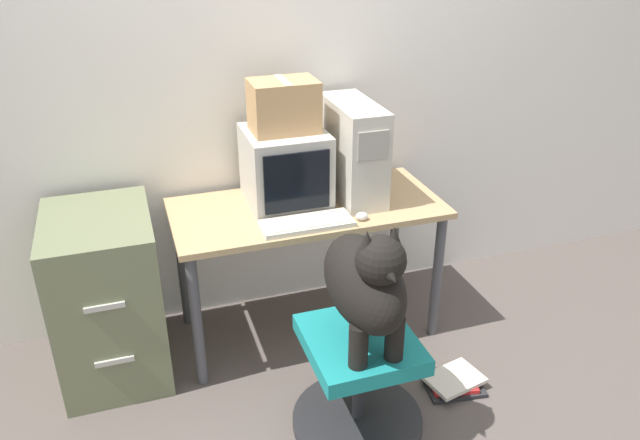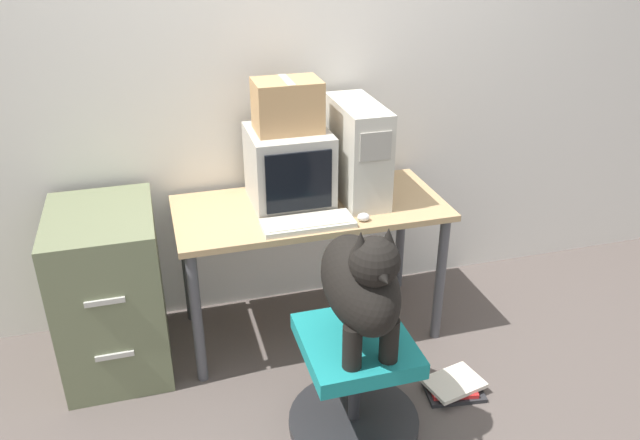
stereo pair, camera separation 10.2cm
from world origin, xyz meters
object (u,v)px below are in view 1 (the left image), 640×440
(office_chair, at_px, (359,381))
(filing_cabinet, at_px, (108,296))
(keyboard, at_px, (307,223))
(book_stack_floor, at_px, (454,383))
(crt_monitor, at_px, (286,167))
(cardboard_box, at_px, (284,106))
(pc_tower, at_px, (353,150))
(dog, at_px, (366,282))

(office_chair, height_order, filing_cabinet, filing_cabinet)
(keyboard, distance_m, book_stack_floor, 1.01)
(office_chair, bearing_deg, crt_monitor, 95.25)
(keyboard, bearing_deg, cardboard_box, 93.14)
(keyboard, bearing_deg, office_chair, -83.63)
(filing_cabinet, distance_m, cardboard_box, 1.19)
(office_chair, bearing_deg, pc_tower, 71.59)
(crt_monitor, xyz_separation_m, pc_tower, (0.33, -0.03, 0.06))
(book_stack_floor, bearing_deg, crt_monitor, 128.03)
(keyboard, xyz_separation_m, cardboard_box, (-0.02, 0.29, 0.46))
(dog, xyz_separation_m, book_stack_floor, (0.51, 0.11, -0.71))
(office_chair, distance_m, cardboard_box, 1.26)
(crt_monitor, xyz_separation_m, dog, (0.07, -0.85, -0.15))
(dog, relative_size, cardboard_box, 1.86)
(filing_cabinet, height_order, cardboard_box, cardboard_box)
(cardboard_box, bearing_deg, office_chair, -84.77)
(keyboard, relative_size, dog, 0.74)
(book_stack_floor, bearing_deg, filing_cabinet, 155.84)
(keyboard, relative_size, book_stack_floor, 1.46)
(pc_tower, height_order, book_stack_floor, pc_tower)
(pc_tower, height_order, keyboard, pc_tower)
(keyboard, bearing_deg, crt_monitor, 93.19)
(dog, bearing_deg, book_stack_floor, 11.81)
(crt_monitor, relative_size, office_chair, 0.71)
(crt_monitor, xyz_separation_m, keyboard, (0.02, -0.28, -0.17))
(office_chair, bearing_deg, cardboard_box, 95.23)
(cardboard_box, distance_m, book_stack_floor, 1.50)
(office_chair, distance_m, filing_cabinet, 1.21)
(office_chair, bearing_deg, dog, -90.00)
(filing_cabinet, bearing_deg, crt_monitor, 5.45)
(crt_monitor, height_order, keyboard, crt_monitor)
(cardboard_box, xyz_separation_m, book_stack_floor, (0.58, -0.75, -1.16))
(office_chair, relative_size, book_stack_floor, 1.96)
(crt_monitor, xyz_separation_m, filing_cabinet, (-0.89, -0.08, -0.50))
(book_stack_floor, bearing_deg, dog, -168.19)
(office_chair, xyz_separation_m, book_stack_floor, (0.51, 0.07, -0.20))
(crt_monitor, distance_m, keyboard, 0.33)
(pc_tower, bearing_deg, filing_cabinet, -177.28)
(keyboard, distance_m, office_chair, 0.72)
(office_chair, bearing_deg, filing_cabinet, 143.01)
(crt_monitor, height_order, cardboard_box, cardboard_box)
(keyboard, relative_size, cardboard_box, 1.38)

